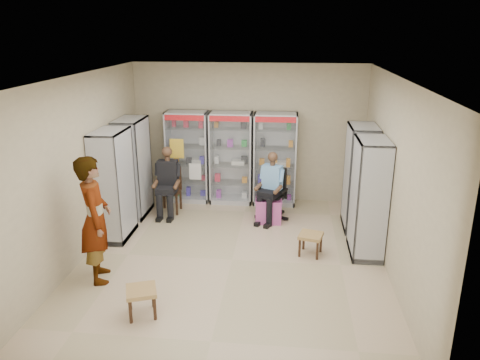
# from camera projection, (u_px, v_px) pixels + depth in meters

# --- Properties ---
(floor) EXTENTS (6.00, 6.00, 0.00)m
(floor) POSITION_uv_depth(u_px,v_px,m) (232.00, 260.00, 7.82)
(floor) COLOR tan
(floor) RESTS_ON ground
(room_shell) EXTENTS (5.02, 6.02, 3.01)m
(room_shell) POSITION_uv_depth(u_px,v_px,m) (231.00, 145.00, 7.21)
(room_shell) COLOR tan
(room_shell) RESTS_ON ground
(cabinet_back_left) EXTENTS (0.90, 0.50, 2.00)m
(cabinet_back_left) POSITION_uv_depth(u_px,v_px,m) (188.00, 157.00, 10.22)
(cabinet_back_left) COLOR silver
(cabinet_back_left) RESTS_ON floor
(cabinet_back_mid) EXTENTS (0.90, 0.50, 2.00)m
(cabinet_back_mid) POSITION_uv_depth(u_px,v_px,m) (231.00, 158.00, 10.12)
(cabinet_back_mid) COLOR #A2A5A9
(cabinet_back_mid) RESTS_ON floor
(cabinet_back_right) EXTENTS (0.90, 0.50, 2.00)m
(cabinet_back_right) POSITION_uv_depth(u_px,v_px,m) (275.00, 159.00, 10.03)
(cabinet_back_right) COLOR #B5B8BD
(cabinet_back_right) RESTS_ON floor
(cabinet_right_far) EXTENTS (0.90, 0.50, 2.00)m
(cabinet_right_far) POSITION_uv_depth(u_px,v_px,m) (360.00, 178.00, 8.80)
(cabinet_right_far) COLOR silver
(cabinet_right_far) RESTS_ON floor
(cabinet_right_near) EXTENTS (0.90, 0.50, 2.00)m
(cabinet_right_near) POSITION_uv_depth(u_px,v_px,m) (369.00, 198.00, 7.76)
(cabinet_right_near) COLOR silver
(cabinet_right_near) RESTS_ON floor
(cabinet_left_far) EXTENTS (0.90, 0.50, 2.00)m
(cabinet_left_far) POSITION_uv_depth(u_px,v_px,m) (133.00, 168.00, 9.43)
(cabinet_left_far) COLOR silver
(cabinet_left_far) RESTS_ON floor
(cabinet_left_near) EXTENTS (0.90, 0.50, 2.00)m
(cabinet_left_near) POSITION_uv_depth(u_px,v_px,m) (113.00, 185.00, 8.39)
(cabinet_left_near) COLOR #A4A7AB
(cabinet_left_near) RESTS_ON floor
(wooden_chair) EXTENTS (0.42, 0.42, 0.94)m
(wooden_chair) POSITION_uv_depth(u_px,v_px,m) (170.00, 190.00, 9.72)
(wooden_chair) COLOR black
(wooden_chair) RESTS_ON floor
(seated_customer) EXTENTS (0.44, 0.60, 1.34)m
(seated_customer) POSITION_uv_depth(u_px,v_px,m) (169.00, 182.00, 9.61)
(seated_customer) COLOR black
(seated_customer) RESTS_ON floor
(office_chair) EXTENTS (0.73, 0.73, 1.03)m
(office_chair) POSITION_uv_depth(u_px,v_px,m) (272.00, 194.00, 9.38)
(office_chair) COLOR black
(office_chair) RESTS_ON floor
(seated_shopkeeper) EXTENTS (0.63, 0.72, 1.31)m
(seated_shopkeeper) POSITION_uv_depth(u_px,v_px,m) (272.00, 188.00, 9.29)
(seated_shopkeeper) COLOR #749BE6
(seated_shopkeeper) RESTS_ON floor
(pink_trunk) EXTENTS (0.52, 0.50, 0.48)m
(pink_trunk) POSITION_uv_depth(u_px,v_px,m) (269.00, 209.00, 9.32)
(pink_trunk) COLOR #B24787
(pink_trunk) RESTS_ON floor
(tea_glass) EXTENTS (0.07, 0.07, 0.11)m
(tea_glass) POSITION_uv_depth(u_px,v_px,m) (269.00, 196.00, 9.20)
(tea_glass) COLOR #511507
(tea_glass) RESTS_ON pink_trunk
(woven_stool_a) EXTENTS (0.46, 0.46, 0.38)m
(woven_stool_a) POSITION_uv_depth(u_px,v_px,m) (310.00, 244.00, 7.96)
(woven_stool_a) COLOR #9F7943
(woven_stool_a) RESTS_ON floor
(woven_stool_b) EXTENTS (0.50, 0.50, 0.39)m
(woven_stool_b) POSITION_uv_depth(u_px,v_px,m) (142.00, 302.00, 6.27)
(woven_stool_b) COLOR olive
(woven_stool_b) RESTS_ON floor
(standing_man) EXTENTS (0.69, 0.84, 1.96)m
(standing_man) POSITION_uv_depth(u_px,v_px,m) (95.00, 220.00, 6.95)
(standing_man) COLOR #959598
(standing_man) RESTS_ON floor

